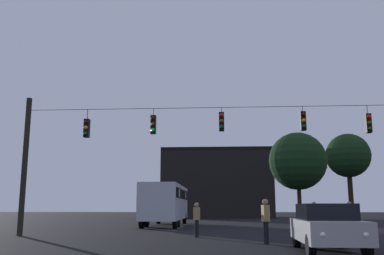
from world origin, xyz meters
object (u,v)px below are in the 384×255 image
Objects in this scene: pedestrian_crossing_left at (350,218)px; pedestrian_crossing_right at (266,218)px; tree_left_silhouette at (348,156)px; pedestrian_near_bus at (197,218)px; pedestrian_crossing_center at (315,217)px; city_bus at (166,201)px; car_near_right at (327,226)px; tree_behind_building at (298,161)px.

pedestrian_crossing_right is (-4.09, -2.95, 0.04)m from pedestrian_crossing_left.
tree_left_silhouette is at bearing 68.02° from pedestrian_crossing_right.
pedestrian_crossing_right is 4.56m from pedestrian_near_bus.
tree_left_silhouette reaches higher than pedestrian_crossing_center.
pedestrian_near_bus is at bearing -76.13° from city_bus.
tree_left_silhouette is (8.92, 29.28, 6.21)m from pedestrian_crossing_left.
pedestrian_crossing_center is at bearing 81.00° from car_near_right.
pedestrian_crossing_left is 0.97× the size of pedestrian_crossing_right.
pedestrian_crossing_right is at bearing -111.98° from tree_left_silhouette.
pedestrian_crossing_right is 19.10m from tree_behind_building.
pedestrian_near_bus is 16.91m from tree_behind_building.
city_bus is at bearing 110.63° from pedestrian_crossing_right.
pedestrian_crossing_center is at bearing -97.81° from tree_behind_building.
car_near_right is 7.70m from pedestrian_near_bus.
tree_behind_building reaches higher than car_near_right.
pedestrian_near_bus is (-6.98, 0.57, -0.03)m from pedestrian_crossing_left.
tree_left_silhouette reaches higher than car_near_right.
pedestrian_crossing_right is 1.06× the size of pedestrian_near_bus.
pedestrian_crossing_right is at bearing -50.65° from pedestrian_near_bus.
car_near_right is 21.39m from tree_behind_building.
tree_left_silhouette is (13.01, 32.23, 6.17)m from pedestrian_crossing_right.
tree_left_silhouette is 16.58m from tree_behind_building.
pedestrian_crossing_center is (-1.39, 0.85, -0.00)m from pedestrian_crossing_left.
pedestrian_crossing_left is at bearing 66.75° from car_near_right.
city_bus is 2.51× the size of car_near_right.
car_near_right is at bearing -113.25° from pedestrian_crossing_left.
car_near_right is at bearing -53.62° from pedestrian_near_bus.
pedestrian_crossing_left reaches higher than pedestrian_near_bus.
pedestrian_crossing_left is 1.03× the size of pedestrian_near_bus.
city_bus is 1.47× the size of tree_behind_building.
pedestrian_crossing_center is at bearing 148.72° from pedestrian_crossing_left.
pedestrian_crossing_center is at bearing -53.99° from city_bus.
pedestrian_crossing_center is at bearing 2.83° from pedestrian_near_bus.
city_bus is 6.64× the size of pedestrian_crossing_center.
city_bus is 6.39× the size of pedestrian_crossing_right.
tree_behind_building reaches higher than pedestrian_crossing_right.
pedestrian_crossing_left is 31.23m from tree_left_silhouette.
city_bus is 16.11m from pedestrian_crossing_left.
city_bus is 1.13× the size of tree_left_silhouette.
car_near_right is 2.64× the size of pedestrian_crossing_left.
pedestrian_crossing_left is 1.00× the size of pedestrian_crossing_center.
city_bus is 16.68m from pedestrian_crossing_right.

